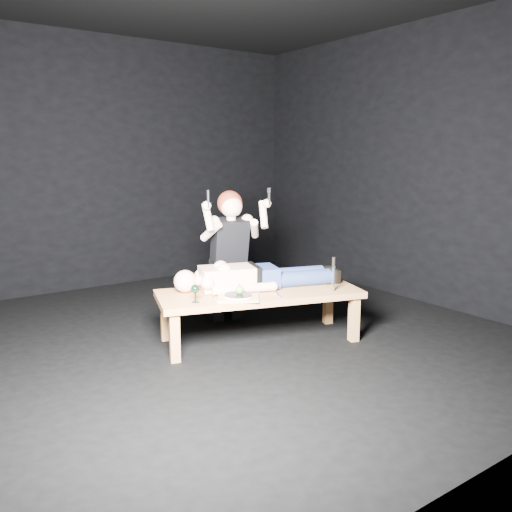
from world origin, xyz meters
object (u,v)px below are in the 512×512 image
lying_man (260,273)px  goblet (195,293)px  serving_tray (238,298)px  table (259,316)px  kneeling_woman (227,255)px  carving_knife (333,274)px

lying_man → goblet: 0.72m
lying_man → serving_tray: bearing=-131.8°
lying_man → goblet: (-0.71, -0.11, -0.05)m
serving_tray → goblet: (-0.33, 0.12, 0.06)m
table → lying_man: bearing=69.4°
serving_tray → table: bearing=21.5°
kneeling_woman → serving_tray: kneeling_woman is taller
table → serving_tray: (-0.30, -0.12, 0.24)m
kneeling_woman → carving_knife: 1.10m
kneeling_woman → carving_knife: size_ratio=4.45×
carving_knife → lying_man: bearing=150.0°
lying_man → kneeling_woman: 0.53m
kneeling_woman → goblet: size_ratio=9.08×
table → goblet: (-0.63, 0.00, 0.30)m
table → carving_knife: 0.74m
lying_man → carving_knife: bearing=-30.0°
table → goblet: bearing=-162.6°
goblet → carving_knife: (1.15, -0.37, 0.08)m
goblet → table: bearing=-0.1°
table → kneeling_woman: (0.07, 0.63, 0.44)m
kneeling_woman → serving_tray: 0.85m
kneeling_woman → carving_knife: (0.46, -1.00, -0.06)m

